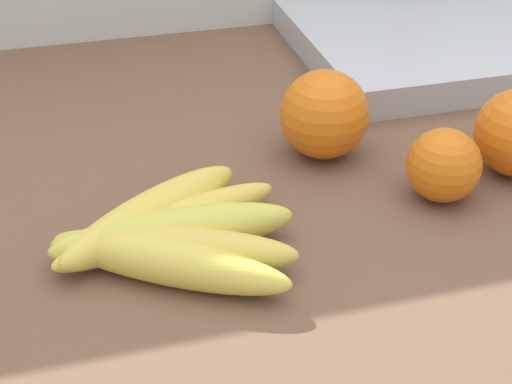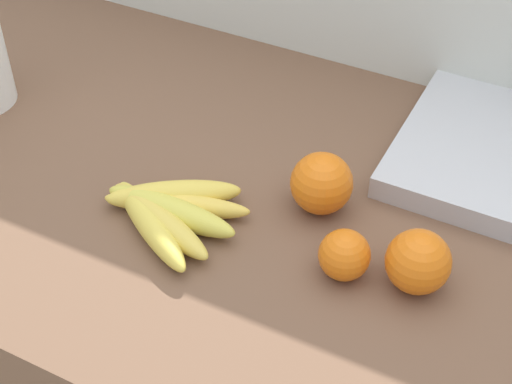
# 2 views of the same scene
# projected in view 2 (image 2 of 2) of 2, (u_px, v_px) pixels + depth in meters

# --- Properties ---
(wall_back) EXTENTS (2.15, 0.06, 1.30)m
(wall_back) POSITION_uv_depth(u_px,v_px,m) (403.00, 171.00, 1.44)
(wall_back) COLOR silver
(wall_back) RESTS_ON ground
(banana_bunch) EXTENTS (0.20, 0.19, 0.04)m
(banana_bunch) POSITION_uv_depth(u_px,v_px,m) (166.00, 211.00, 1.02)
(banana_bunch) COLOR #E2CA4C
(banana_bunch) RESTS_ON counter
(orange_right) EXTENTS (0.08, 0.08, 0.08)m
(orange_right) POSITION_uv_depth(u_px,v_px,m) (418.00, 262.00, 0.92)
(orange_right) COLOR orange
(orange_right) RESTS_ON counter
(orange_back_left) EXTENTS (0.08, 0.08, 0.08)m
(orange_back_left) POSITION_uv_depth(u_px,v_px,m) (322.00, 183.00, 1.02)
(orange_back_left) COLOR orange
(orange_back_left) RESTS_ON counter
(orange_center) EXTENTS (0.06, 0.06, 0.06)m
(orange_center) POSITION_uv_depth(u_px,v_px,m) (344.00, 255.00, 0.94)
(orange_center) COLOR orange
(orange_center) RESTS_ON counter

